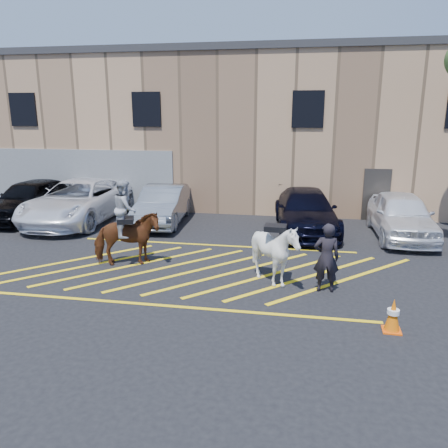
% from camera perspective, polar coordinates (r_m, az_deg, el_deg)
% --- Properties ---
extents(ground, '(90.00, 90.00, 0.00)m').
position_cam_1_polar(ground, '(13.11, -3.07, -5.60)').
color(ground, black).
rests_on(ground, ground).
extents(car_black_suv, '(2.48, 5.20, 1.72)m').
position_cam_1_polar(car_black_suv, '(20.55, -23.88, 3.01)').
color(car_black_suv, black).
rests_on(car_black_suv, ground).
extents(car_white_pickup, '(2.91, 6.26, 1.74)m').
position_cam_1_polar(car_white_pickup, '(19.28, -18.41, 2.86)').
color(car_white_pickup, white).
rests_on(car_white_pickup, ground).
extents(car_silver_sedan, '(2.02, 4.80, 1.54)m').
position_cam_1_polar(car_silver_sedan, '(18.21, -7.93, 2.50)').
color(car_silver_sedan, gray).
rests_on(car_silver_sedan, ground).
extents(car_blue_suv, '(2.77, 5.56, 1.55)m').
position_cam_1_polar(car_blue_suv, '(17.19, 10.61, 1.70)').
color(car_blue_suv, black).
rests_on(car_blue_suv, ground).
extents(car_white_suv, '(2.00, 4.85, 1.64)m').
position_cam_1_polar(car_white_suv, '(17.26, 22.13, 1.08)').
color(car_white_suv, white).
rests_on(car_white_suv, ground).
extents(handler, '(0.68, 0.47, 1.80)m').
position_cam_1_polar(handler, '(11.39, 13.23, -4.31)').
color(handler, black).
rests_on(handler, ground).
extents(warehouse, '(32.42, 10.20, 7.30)m').
position_cam_1_polar(warehouse, '(24.17, 3.36, 12.40)').
color(warehouse, tan).
rests_on(warehouse, ground).
extents(hatching_zone, '(12.60, 5.12, 0.01)m').
position_cam_1_polar(hatching_zone, '(12.84, -3.37, -6.02)').
color(hatching_zone, yellow).
rests_on(hatching_zone, ground).
extents(mounted_bay, '(2.14, 1.47, 2.59)m').
position_cam_1_polar(mounted_bay, '(13.25, -12.65, -0.98)').
color(mounted_bay, maroon).
rests_on(mounted_bay, ground).
extents(saddled_white, '(1.49, 1.65, 1.75)m').
position_cam_1_polar(saddled_white, '(11.62, 6.65, -3.74)').
color(saddled_white, silver).
rests_on(saddled_white, ground).
extents(traffic_cone, '(0.39, 0.39, 0.73)m').
position_cam_1_polar(traffic_cone, '(9.97, 21.20, -11.03)').
color(traffic_cone, '#F6530A').
rests_on(traffic_cone, ground).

